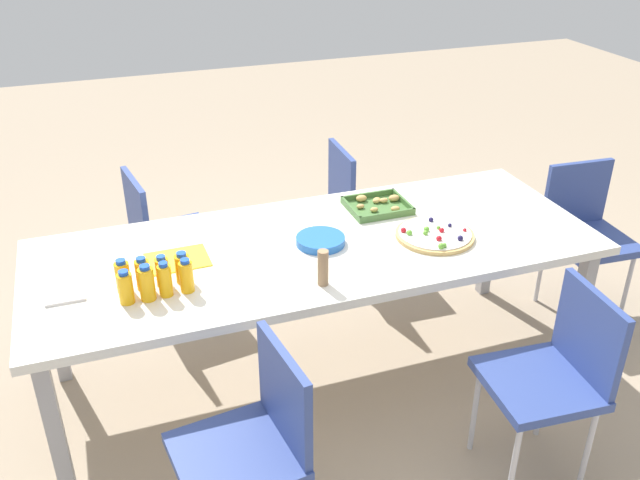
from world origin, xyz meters
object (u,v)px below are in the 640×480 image
at_px(chair_far_right, 360,200).
at_px(plate_stack, 321,240).
at_px(juice_bottle_1, 147,283).
at_px(party_table, 317,254).
at_px(snack_tray, 378,206).
at_px(chair_near_left, 254,439).
at_px(fruit_pizza, 435,235).
at_px(juice_bottle_0, 126,288).
at_px(juice_bottle_6, 162,272).
at_px(juice_bottle_2, 165,280).
at_px(juice_bottle_4, 123,277).
at_px(chair_end, 585,227).
at_px(juice_bottle_5, 143,274).
at_px(chair_near_right, 556,370).
at_px(juice_bottle_7, 183,268).
at_px(juice_bottle_3, 186,276).
at_px(chair_far_left, 162,232).
at_px(cardboard_tube, 323,268).
at_px(napkin_stack, 65,293).
at_px(paper_folder, 177,260).

xyz_separation_m(chair_far_right, plate_stack, (-0.54, -0.83, 0.26)).
distance_m(chair_far_right, juice_bottle_1, 1.69).
bearing_deg(party_table, snack_tray, 31.44).
bearing_deg(party_table, chair_near_left, -122.11).
relative_size(chair_far_right, fruit_pizza, 2.35).
bearing_deg(juice_bottle_0, juice_bottle_6, 27.83).
relative_size(juice_bottle_2, juice_bottle_4, 1.02).
xyz_separation_m(party_table, fruit_pizza, (0.52, -0.12, 0.07)).
xyz_separation_m(chair_near_left, juice_bottle_4, (-0.33, 0.70, 0.30)).
bearing_deg(juice_bottle_1, chair_end, 7.58).
relative_size(chair_far_right, juice_bottle_0, 5.96).
distance_m(chair_far_right, juice_bottle_5, 1.65).
distance_m(chair_end, chair_near_right, 1.31).
bearing_deg(chair_far_right, chair_near_left, -31.35).
xyz_separation_m(juice_bottle_5, juice_bottle_7, (0.16, -0.00, -0.00)).
distance_m(juice_bottle_3, juice_bottle_5, 0.18).
distance_m(chair_near_left, juice_bottle_3, 0.70).
distance_m(chair_far_left, plate_stack, 1.05).
bearing_deg(fruit_pizza, cardboard_tube, -161.16).
xyz_separation_m(juice_bottle_0, plate_stack, (0.85, 0.19, -0.05)).
relative_size(chair_end, napkin_stack, 5.53).
bearing_deg(party_table, chair_far_right, 56.14).
xyz_separation_m(juice_bottle_3, snack_tray, (1.01, 0.44, -0.05)).
bearing_deg(cardboard_tube, chair_near_left, -130.78).
bearing_deg(snack_tray, juice_bottle_6, -161.42).
xyz_separation_m(chair_near_right, juice_bottle_5, (-1.44, 0.73, 0.30)).
distance_m(chair_near_right, juice_bottle_4, 1.71).
xyz_separation_m(fruit_pizza, paper_folder, (-1.13, 0.18, -0.01)).
relative_size(chair_near_left, fruit_pizza, 2.35).
bearing_deg(juice_bottle_5, snack_tray, 17.37).
relative_size(juice_bottle_1, paper_folder, 0.57).
distance_m(chair_end, plate_stack, 1.58).
bearing_deg(napkin_stack, paper_folder, 14.71).
distance_m(chair_near_right, plate_stack, 1.10).
relative_size(juice_bottle_1, cardboard_tube, 0.98).
bearing_deg(plate_stack, fruit_pizza, -12.49).
bearing_deg(juice_bottle_5, chair_far_right, 35.61).
bearing_deg(paper_folder, chair_far_left, 88.76).
bearing_deg(juice_bottle_6, napkin_stack, 170.90).
bearing_deg(juice_bottle_1, party_table, 15.07).
relative_size(party_table, juice_bottle_7, 18.87).
bearing_deg(napkin_stack, chair_end, 3.64).
bearing_deg(juice_bottle_0, juice_bottle_5, 47.60).
relative_size(juice_bottle_5, paper_folder, 0.53).
distance_m(chair_end, juice_bottle_0, 2.44).
xyz_separation_m(juice_bottle_2, juice_bottle_5, (-0.07, 0.08, -0.00)).
relative_size(juice_bottle_0, juice_bottle_5, 1.00).
xyz_separation_m(party_table, snack_tray, (0.40, 0.24, 0.07)).
bearing_deg(napkin_stack, chair_near_left, -54.15).
height_order(chair_end, juice_bottle_4, juice_bottle_4).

